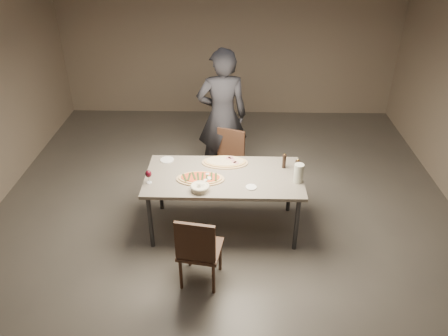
{
  "coord_description": "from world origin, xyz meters",
  "views": [
    {
      "loc": [
        0.11,
        -4.23,
        3.41
      ],
      "look_at": [
        0.0,
        0.0,
        0.85
      ],
      "focal_mm": 35.0,
      "sensor_mm": 36.0,
      "label": 1
    }
  ],
  "objects_px": {
    "chair_near": "(198,248)",
    "diner": "(222,116)",
    "bread_basket": "(200,187)",
    "chair_far": "(228,158)",
    "carafe": "(299,173)",
    "pepper_mill_left": "(284,161)",
    "ham_pizza": "(225,162)",
    "zucchini_pizza": "(200,178)",
    "dining_table": "(224,180)"
  },
  "relations": [
    {
      "from": "bread_basket",
      "to": "pepper_mill_left",
      "type": "xyz_separation_m",
      "value": [
        0.95,
        0.51,
        0.05
      ]
    },
    {
      "from": "ham_pizza",
      "to": "bread_basket",
      "type": "relative_size",
      "value": 2.68
    },
    {
      "from": "pepper_mill_left",
      "to": "chair_far",
      "type": "distance_m",
      "value": 1.02
    },
    {
      "from": "bread_basket",
      "to": "chair_near",
      "type": "distance_m",
      "value": 0.7
    },
    {
      "from": "bread_basket",
      "to": "diner",
      "type": "height_order",
      "value": "diner"
    },
    {
      "from": "chair_near",
      "to": "diner",
      "type": "bearing_deg",
      "value": 94.7
    },
    {
      "from": "chair_near",
      "to": "diner",
      "type": "relative_size",
      "value": 0.46
    },
    {
      "from": "chair_far",
      "to": "diner",
      "type": "xyz_separation_m",
      "value": [
        -0.09,
        0.32,
        0.46
      ]
    },
    {
      "from": "pepper_mill_left",
      "to": "chair_far",
      "type": "bearing_deg",
      "value": 134.17
    },
    {
      "from": "chair_near",
      "to": "ham_pizza",
      "type": "bearing_deg",
      "value": 88.53
    },
    {
      "from": "carafe",
      "to": "diner",
      "type": "distance_m",
      "value": 1.58
    },
    {
      "from": "ham_pizza",
      "to": "bread_basket",
      "type": "distance_m",
      "value": 0.65
    },
    {
      "from": "bread_basket",
      "to": "zucchini_pizza",
      "type": "bearing_deg",
      "value": 93.09
    },
    {
      "from": "bread_basket",
      "to": "chair_near",
      "type": "bearing_deg",
      "value": -88.23
    },
    {
      "from": "dining_table",
      "to": "bread_basket",
      "type": "height_order",
      "value": "bread_basket"
    },
    {
      "from": "zucchini_pizza",
      "to": "pepper_mill_left",
      "type": "xyz_separation_m",
      "value": [
        0.96,
        0.29,
        0.07
      ]
    },
    {
      "from": "bread_basket",
      "to": "pepper_mill_left",
      "type": "bearing_deg",
      "value": 28.28
    },
    {
      "from": "zucchini_pizza",
      "to": "diner",
      "type": "height_order",
      "value": "diner"
    },
    {
      "from": "ham_pizza",
      "to": "pepper_mill_left",
      "type": "xyz_separation_m",
      "value": [
        0.7,
        -0.09,
        0.07
      ]
    },
    {
      "from": "carafe",
      "to": "ham_pizza",
      "type": "bearing_deg",
      "value": 154.7
    },
    {
      "from": "bread_basket",
      "to": "chair_near",
      "type": "relative_size",
      "value": 0.24
    },
    {
      "from": "chair_far",
      "to": "pepper_mill_left",
      "type": "bearing_deg",
      "value": 155.3
    },
    {
      "from": "pepper_mill_left",
      "to": "diner",
      "type": "height_order",
      "value": "diner"
    },
    {
      "from": "pepper_mill_left",
      "to": "chair_near",
      "type": "height_order",
      "value": "pepper_mill_left"
    },
    {
      "from": "bread_basket",
      "to": "diner",
      "type": "relative_size",
      "value": 0.11
    },
    {
      "from": "dining_table",
      "to": "ham_pizza",
      "type": "relative_size",
      "value": 3.24
    },
    {
      "from": "pepper_mill_left",
      "to": "zucchini_pizza",
      "type": "bearing_deg",
      "value": -163.49
    },
    {
      "from": "dining_table",
      "to": "bread_basket",
      "type": "distance_m",
      "value": 0.42
    },
    {
      "from": "chair_near",
      "to": "chair_far",
      "type": "distance_m",
      "value": 1.85
    },
    {
      "from": "carafe",
      "to": "chair_near",
      "type": "xyz_separation_m",
      "value": [
        -1.06,
        -0.84,
        -0.37
      ]
    },
    {
      "from": "ham_pizza",
      "to": "dining_table",
      "type": "bearing_deg",
      "value": -111.89
    },
    {
      "from": "bread_basket",
      "to": "diner",
      "type": "bearing_deg",
      "value": 82.63
    },
    {
      "from": "bread_basket",
      "to": "carafe",
      "type": "xyz_separation_m",
      "value": [
        1.08,
        0.21,
        0.07
      ]
    },
    {
      "from": "ham_pizza",
      "to": "chair_far",
      "type": "xyz_separation_m",
      "value": [
        0.03,
        0.6,
        -0.29
      ]
    },
    {
      "from": "dining_table",
      "to": "pepper_mill_left",
      "type": "bearing_deg",
      "value": 15.46
    },
    {
      "from": "zucchini_pizza",
      "to": "bread_basket",
      "type": "xyz_separation_m",
      "value": [
        0.01,
        -0.23,
        0.03
      ]
    },
    {
      "from": "chair_near",
      "to": "chair_far",
      "type": "bearing_deg",
      "value": 91.16
    },
    {
      "from": "ham_pizza",
      "to": "carafe",
      "type": "bearing_deg",
      "value": -46.19
    },
    {
      "from": "ham_pizza",
      "to": "chair_far",
      "type": "height_order",
      "value": "chair_far"
    },
    {
      "from": "carafe",
      "to": "chair_far",
      "type": "distance_m",
      "value": 1.33
    },
    {
      "from": "pepper_mill_left",
      "to": "dining_table",
      "type": "bearing_deg",
      "value": -164.54
    },
    {
      "from": "bread_basket",
      "to": "chair_far",
      "type": "distance_m",
      "value": 1.27
    },
    {
      "from": "zucchini_pizza",
      "to": "pepper_mill_left",
      "type": "height_order",
      "value": "pepper_mill_left"
    },
    {
      "from": "chair_far",
      "to": "diner",
      "type": "bearing_deg",
      "value": -53.33
    },
    {
      "from": "carafe",
      "to": "chair_near",
      "type": "bearing_deg",
      "value": -141.55
    },
    {
      "from": "chair_near",
      "to": "diner",
      "type": "height_order",
      "value": "diner"
    },
    {
      "from": "diner",
      "to": "ham_pizza",
      "type": "bearing_deg",
      "value": 85.36
    },
    {
      "from": "bread_basket",
      "to": "diner",
      "type": "distance_m",
      "value": 1.54
    },
    {
      "from": "zucchini_pizza",
      "to": "pepper_mill_left",
      "type": "bearing_deg",
      "value": 1.88
    },
    {
      "from": "pepper_mill_left",
      "to": "carafe",
      "type": "xyz_separation_m",
      "value": [
        0.13,
        -0.3,
        0.02
      ]
    }
  ]
}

